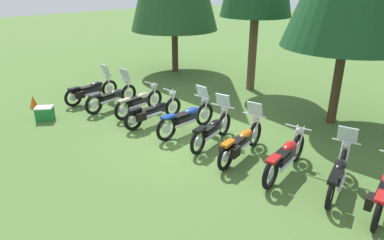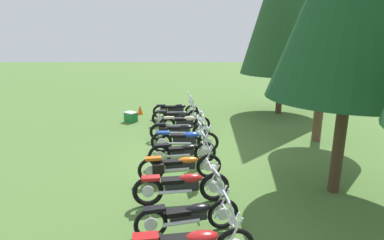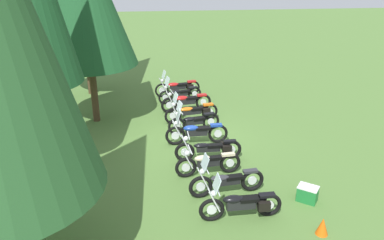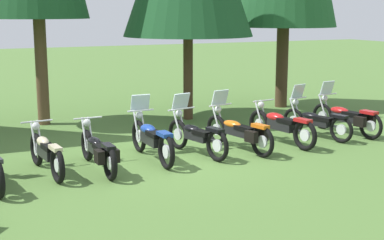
% 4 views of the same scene
% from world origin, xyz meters
% --- Properties ---
extents(ground_plane, '(80.00, 80.00, 0.00)m').
position_xyz_m(ground_plane, '(0.00, 0.00, 0.00)').
color(ground_plane, '#4C7033').
extents(motorcycle_0, '(0.63, 2.29, 1.36)m').
position_xyz_m(motorcycle_0, '(-5.22, -0.60, 0.47)').
color(motorcycle_0, black).
rests_on(motorcycle_0, ground_plane).
extents(motorcycle_1, '(0.74, 2.33, 1.37)m').
position_xyz_m(motorcycle_1, '(-4.02, -0.40, 0.45)').
color(motorcycle_1, black).
rests_on(motorcycle_1, ground_plane).
extents(motorcycle_2, '(0.66, 2.18, 1.01)m').
position_xyz_m(motorcycle_2, '(-2.85, -0.04, 0.44)').
color(motorcycle_2, black).
rests_on(motorcycle_2, ground_plane).
extents(motorcycle_3, '(0.62, 2.36, 1.00)m').
position_xyz_m(motorcycle_3, '(-1.82, -0.27, 0.43)').
color(motorcycle_3, black).
rests_on(motorcycle_3, ground_plane).
extents(motorcycle_4, '(0.64, 2.39, 1.39)m').
position_xyz_m(motorcycle_4, '(-0.52, 0.05, 0.50)').
color(motorcycle_4, black).
rests_on(motorcycle_4, ground_plane).
extents(motorcycle_5, '(0.77, 2.16, 1.37)m').
position_xyz_m(motorcycle_5, '(0.56, 0.01, 0.46)').
color(motorcycle_5, black).
rests_on(motorcycle_5, ground_plane).
extents(motorcycle_6, '(0.83, 2.37, 1.38)m').
position_xyz_m(motorcycle_6, '(1.66, -0.07, 0.47)').
color(motorcycle_6, black).
rests_on(motorcycle_6, ground_plane).
extents(motorcycle_7, '(0.71, 2.37, 1.03)m').
position_xyz_m(motorcycle_7, '(2.93, 0.07, 0.47)').
color(motorcycle_7, black).
rests_on(motorcycle_7, ground_plane).
extents(motorcycle_8, '(0.80, 2.17, 1.35)m').
position_xyz_m(motorcycle_8, '(4.16, 0.27, 0.45)').
color(motorcycle_8, black).
rests_on(motorcycle_8, ground_plane).
extents(picnic_cooler, '(0.66, 0.69, 0.47)m').
position_xyz_m(picnic_cooler, '(-4.64, -2.70, 0.24)').
color(picnic_cooler, '#1E7233').
rests_on(picnic_cooler, ground_plane).
extents(traffic_cone, '(0.32, 0.32, 0.48)m').
position_xyz_m(traffic_cone, '(-6.11, -2.50, 0.24)').
color(traffic_cone, '#EA590F').
rests_on(traffic_cone, ground_plane).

